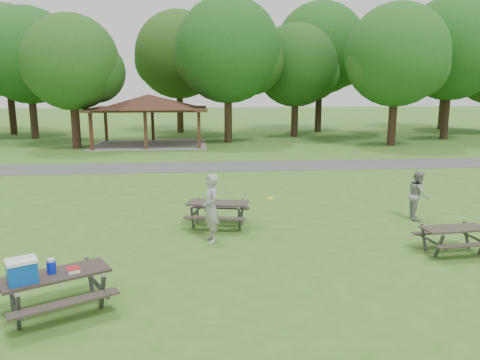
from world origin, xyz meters
name	(u,v)px	position (x,y,z in m)	size (l,w,h in m)	color
ground	(216,260)	(0.00, 0.00, 0.00)	(160.00, 160.00, 0.00)	#37681D
asphalt_path	(206,167)	(0.00, 14.00, 0.01)	(120.00, 3.20, 0.02)	#444446
pavilion	(149,104)	(-4.00, 24.00, 3.06)	(8.60, 7.01, 3.76)	#3C2015
tree_row_c	(30,58)	(-13.90, 29.03, 6.54)	(8.19, 7.80, 10.67)	black
tree_row_d	(73,65)	(-8.92, 22.53, 5.77)	(6.93, 6.60, 9.27)	black
tree_row_e	(229,53)	(2.10, 25.03, 6.78)	(8.40, 8.00, 11.02)	#311F15
tree_row_f	(297,68)	(8.09, 28.53, 5.84)	(7.35, 7.00, 9.55)	#301D15
tree_row_g	(398,58)	(14.09, 22.03, 6.33)	(7.77, 7.40, 10.25)	black
tree_row_h	(452,52)	(20.10, 25.53, 7.03)	(8.61, 8.20, 11.37)	black
tree_deep_a	(8,53)	(-16.90, 32.53, 7.13)	(8.40, 8.00, 11.38)	black
tree_deep_b	(180,57)	(-1.90, 33.03, 6.89)	(8.40, 8.00, 11.13)	#2F1F15
tree_deep_c	(321,51)	(11.10, 32.03, 7.44)	(8.82, 8.40, 11.90)	black
tree_deep_d	(447,58)	(24.10, 33.53, 7.03)	(8.40, 8.00, 11.27)	black
picnic_table_near	(46,278)	(-3.44, -2.75, 0.81)	(2.55, 2.39, 1.41)	#2B231F
picnic_table_middle	(218,208)	(0.18, 2.91, 0.62)	(2.21, 1.91, 0.84)	#302823
picnic_table_far	(454,234)	(6.46, -0.07, 0.55)	(1.83, 1.52, 0.74)	#302922
frisbee_in_flight	(270,198)	(1.73, 1.92, 1.15)	(0.28, 0.28, 0.02)	yellow
frisbee_thrower	(211,208)	(-0.08, 1.49, 1.00)	(0.73, 0.48, 2.01)	#9C9C9E
frisbee_catcher	(418,195)	(7.00, 3.19, 0.84)	(0.82, 0.64, 1.68)	gray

